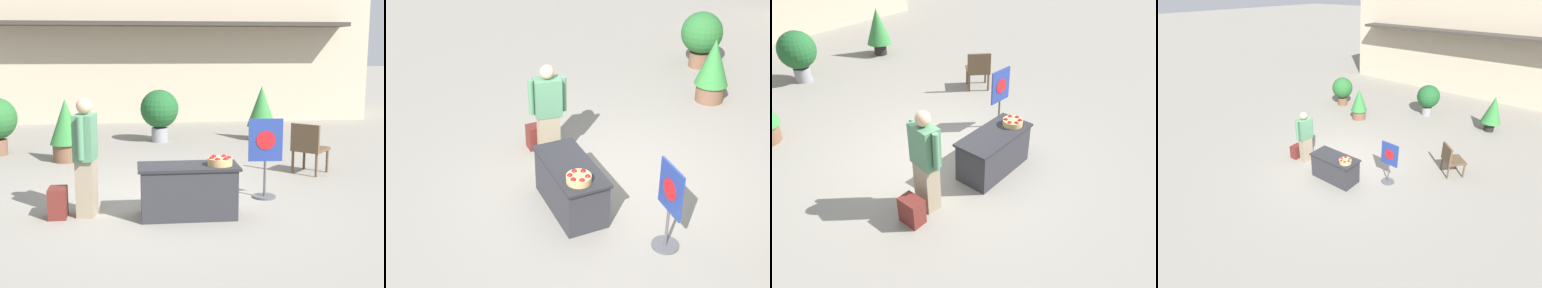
% 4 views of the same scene
% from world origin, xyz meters
% --- Properties ---
extents(ground_plane, '(120.00, 120.00, 0.00)m').
position_xyz_m(ground_plane, '(0.00, 0.00, 0.00)').
color(ground_plane, gray).
extents(display_table, '(1.38, 0.64, 0.73)m').
position_xyz_m(display_table, '(0.32, -0.78, 0.36)').
color(display_table, '#2D2D33').
rests_on(display_table, ground_plane).
extents(apple_basket, '(0.34, 0.34, 0.13)m').
position_xyz_m(apple_basket, '(0.75, -0.84, 0.78)').
color(apple_basket, tan).
rests_on(apple_basket, display_table).
extents(person_visitor, '(0.32, 0.60, 1.64)m').
position_xyz_m(person_visitor, '(-1.07, -0.57, 0.83)').
color(person_visitor, gray).
rests_on(person_visitor, ground_plane).
extents(backpack, '(0.24, 0.34, 0.42)m').
position_xyz_m(backpack, '(-1.46, -0.64, 0.21)').
color(backpack, maroon).
rests_on(backpack, ground_plane).
extents(poster_board, '(0.53, 0.36, 1.24)m').
position_xyz_m(poster_board, '(1.59, 0.03, 0.65)').
color(poster_board, '#4C4C51').
rests_on(poster_board, ground_plane).
extents(patio_chair, '(0.78, 0.78, 0.94)m').
position_xyz_m(patio_chair, '(2.77, 1.50, 0.53)').
color(patio_chair, brown).
rests_on(patio_chair, ground_plane).
extents(potted_plant_far_right, '(0.94, 0.94, 1.29)m').
position_xyz_m(potted_plant_far_right, '(0.23, 5.26, 0.78)').
color(potted_plant_far_right, gray).
rests_on(potted_plant_far_right, ground_plane).
extents(potted_plant_near_left, '(0.72, 0.72, 1.37)m').
position_xyz_m(potted_plant_near_left, '(2.81, 5.30, 0.80)').
color(potted_plant_near_left, black).
rests_on(potted_plant_near_left, ground_plane).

